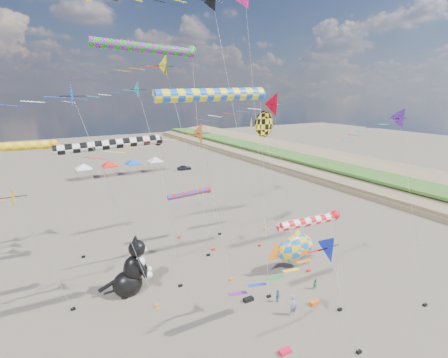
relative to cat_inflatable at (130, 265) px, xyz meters
The scene contains 26 objects.
delta_kite_0 25.06m from the cat_inflatable, 41.37° to the right, with size 9.04×1.61×16.61m.
delta_kite_1 17.86m from the cat_inflatable, 64.01° to the right, with size 9.44×1.81×9.68m.
delta_kite_2 15.25m from the cat_inflatable, 144.65° to the right, with size 11.94×1.81×18.24m.
delta_kite_4 18.08m from the cat_inflatable, 38.08° to the left, with size 13.04×2.41×21.12m.
delta_kite_5 11.45m from the cat_inflatable, behind, with size 8.67×1.85×11.44m.
delta_kite_6 12.17m from the cat_inflatable, 36.36° to the right, with size 12.20×2.00×15.37m.
delta_kite_7 19.88m from the cat_inflatable, ahead, with size 11.75×2.62×17.64m.
delta_kite_8 24.92m from the cat_inflatable, 12.45° to the left, with size 16.60×2.55×27.15m.
delta_kite_9 17.66m from the cat_inflatable, 66.56° to the left, with size 10.61×2.08×18.80m.
windsock_0 10.99m from the cat_inflatable, 122.03° to the right, with size 9.40×0.78×14.04m.
windsock_1 15.42m from the cat_inflatable, 128.13° to the left, with size 8.87×0.87×12.99m.
windsock_2 16.87m from the cat_inflatable, 52.18° to the right, with size 9.70×0.92×17.79m.
windsock_3 16.33m from the cat_inflatable, 47.09° to the right, with size 7.02×0.70×8.99m.
windsock_4 12.44m from the cat_inflatable, 38.02° to the left, with size 6.84×0.69×6.35m.
windsock_5 19.03m from the cat_inflatable, 38.31° to the left, with size 10.65×0.89×21.63m.
angelfish_kite 18.04m from the cat_inflatable, ahead, with size 3.74×3.02×15.69m.
cat_inflatable is the anchor object (origin of this frame).
fish_inflatable 15.89m from the cat_inflatable, 14.93° to the right, with size 5.70×2.02×4.61m.
person_adult 14.32m from the cat_inflatable, 42.79° to the right, with size 0.63×0.42×1.74m, color gray.
child_green 16.80m from the cat_inflatable, 27.74° to the right, with size 0.50×0.39×1.02m, color #238535.
child_blue 13.11m from the cat_inflatable, 36.03° to the right, with size 0.67×0.28×1.14m, color #3364BC.
kite_bag_0 16.27m from the cat_inflatable, 36.06° to the right, with size 0.90×0.44×0.30m, color #FF6315.
kite_bag_1 10.77m from the cat_inflatable, 36.86° to the right, with size 0.90×0.44×0.30m, color black.
kite_bag_2 14.77m from the cat_inflatable, 60.64° to the right, with size 0.90×0.44×0.30m, color red.
tent_row 46.44m from the cat_inflatable, 76.95° to the left, with size 19.20×4.20×3.80m.
parked_car 49.50m from the cat_inflatable, 60.96° to the left, with size 1.30×3.23×1.10m, color #26262D.
Camera 1 is at (-15.65, -13.47, 17.67)m, focal length 28.00 mm.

